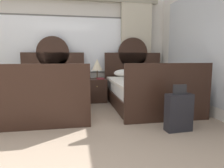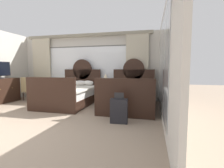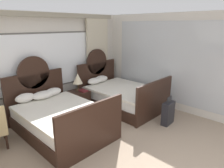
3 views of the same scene
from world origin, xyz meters
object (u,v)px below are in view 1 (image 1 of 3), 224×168
(bed_near_mirror, at_px, (145,91))
(suitcase_on_floor, at_px, (179,112))
(table_lamp_on_nightstand, at_px, (97,65))
(book_on_nightstand, at_px, (100,79))
(bed_near_window, at_px, (49,94))
(nightstand_between_beds, at_px, (96,90))

(bed_near_mirror, height_order, suitcase_on_floor, bed_near_mirror)
(suitcase_on_floor, bearing_deg, table_lamp_on_nightstand, 113.00)
(table_lamp_on_nightstand, height_order, book_on_nightstand, table_lamp_on_nightstand)
(book_on_nightstand, bearing_deg, suitcase_on_floor, -66.79)
(table_lamp_on_nightstand, xyz_separation_m, book_on_nightstand, (0.05, -0.15, -0.33))
(bed_near_mirror, distance_m, table_lamp_on_nightstand, 1.38)
(bed_near_window, relative_size, suitcase_on_floor, 3.19)
(nightstand_between_beds, distance_m, table_lamp_on_nightstand, 0.64)
(table_lamp_on_nightstand, xyz_separation_m, suitcase_on_floor, (0.98, -2.31, -0.63))
(bed_near_window, height_order, bed_near_mirror, same)
(bed_near_window, bearing_deg, suitcase_on_floor, -37.44)
(suitcase_on_floor, bearing_deg, bed_near_mirror, 88.80)
(bed_near_mirror, bearing_deg, table_lamp_on_nightstand, 144.19)
(table_lamp_on_nightstand, bearing_deg, bed_near_window, -146.49)
(bed_near_window, relative_size, table_lamp_on_nightstand, 4.54)
(table_lamp_on_nightstand, bearing_deg, nightstand_between_beds, -126.07)
(book_on_nightstand, bearing_deg, bed_near_mirror, -31.23)
(nightstand_between_beds, height_order, table_lamp_on_nightstand, table_lamp_on_nightstand)
(bed_near_mirror, distance_m, book_on_nightstand, 1.15)
(bed_near_window, height_order, book_on_nightstand, bed_near_window)
(bed_near_mirror, bearing_deg, book_on_nightstand, 148.77)
(nightstand_between_beds, distance_m, book_on_nightstand, 0.33)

